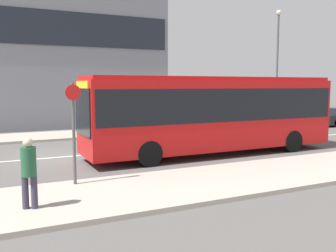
{
  "coord_description": "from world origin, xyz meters",
  "views": [
    {
      "loc": [
        -2.89,
        -15.58,
        2.97
      ],
      "look_at": [
        3.79,
        -1.84,
        1.28
      ],
      "focal_mm": 40.0,
      "sensor_mm": 36.0,
      "label": 1
    }
  ],
  "objects_px": {
    "parked_car_0": "(288,120)",
    "street_lamp": "(277,57)",
    "city_bus": "(213,110)",
    "pedestrian_near_stop": "(29,169)",
    "bus_stop_sign": "(74,126)"
  },
  "relations": [
    {
      "from": "bus_stop_sign",
      "to": "street_lamp",
      "type": "bearing_deg",
      "value": 31.67
    },
    {
      "from": "city_bus",
      "to": "street_lamp",
      "type": "xyz_separation_m",
      "value": [
        10.09,
        7.38,
        3.05
      ]
    },
    {
      "from": "bus_stop_sign",
      "to": "street_lamp",
      "type": "xyz_separation_m",
      "value": [
        16.57,
        10.22,
        3.14
      ]
    },
    {
      "from": "city_bus",
      "to": "pedestrian_near_stop",
      "type": "xyz_separation_m",
      "value": [
        -7.86,
        -4.53,
        -0.83
      ]
    },
    {
      "from": "city_bus",
      "to": "street_lamp",
      "type": "distance_m",
      "value": 12.87
    },
    {
      "from": "parked_car_0",
      "to": "bus_stop_sign",
      "type": "relative_size",
      "value": 1.56
    },
    {
      "from": "street_lamp",
      "to": "parked_car_0",
      "type": "bearing_deg",
      "value": -109.6
    },
    {
      "from": "bus_stop_sign",
      "to": "city_bus",
      "type": "bearing_deg",
      "value": 23.7
    },
    {
      "from": "pedestrian_near_stop",
      "to": "street_lamp",
      "type": "xyz_separation_m",
      "value": [
        17.96,
        11.91,
        3.88
      ]
    },
    {
      "from": "pedestrian_near_stop",
      "to": "bus_stop_sign",
      "type": "relative_size",
      "value": 0.57
    },
    {
      "from": "parked_car_0",
      "to": "street_lamp",
      "type": "xyz_separation_m",
      "value": [
        0.72,
        2.02,
        4.32
      ]
    },
    {
      "from": "pedestrian_near_stop",
      "to": "city_bus",
      "type": "bearing_deg",
      "value": -128.86
    },
    {
      "from": "city_bus",
      "to": "pedestrian_near_stop",
      "type": "distance_m",
      "value": 9.11
    },
    {
      "from": "parked_car_0",
      "to": "bus_stop_sign",
      "type": "distance_m",
      "value": 17.89
    },
    {
      "from": "street_lamp",
      "to": "city_bus",
      "type": "bearing_deg",
      "value": -143.83
    }
  ]
}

